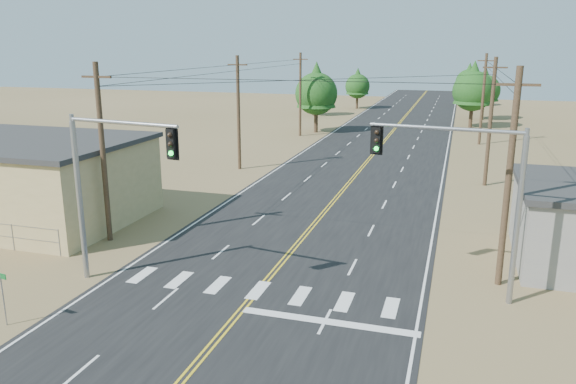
% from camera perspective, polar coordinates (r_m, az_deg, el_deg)
% --- Properties ---
extents(road, '(15.00, 200.00, 0.02)m').
position_cam_1_polar(road, '(46.19, 6.32, 1.05)').
color(road, black).
rests_on(road, ground).
extents(utility_pole_left_near, '(1.80, 0.30, 10.00)m').
position_cam_1_polar(utility_pole_left_near, '(32.66, -18.30, 3.86)').
color(utility_pole_left_near, '#4C3826').
rests_on(utility_pole_left_near, ground).
extents(utility_pole_left_mid, '(1.80, 0.30, 10.00)m').
position_cam_1_polar(utility_pole_left_mid, '(50.12, -5.05, 8.09)').
color(utility_pole_left_mid, '#4C3826').
rests_on(utility_pole_left_mid, ground).
extents(utility_pole_left_far, '(1.80, 0.30, 10.00)m').
position_cam_1_polar(utility_pole_left_far, '(68.98, 1.26, 9.94)').
color(utility_pole_left_far, '#4C3826').
rests_on(utility_pole_left_far, ground).
extents(utility_pole_right_near, '(1.80, 0.30, 10.00)m').
position_cam_1_polar(utility_pole_right_near, '(26.86, 21.52, 1.36)').
color(utility_pole_right_near, '#4C3826').
rests_on(utility_pole_right_near, ground).
extents(utility_pole_right_mid, '(1.80, 0.30, 10.00)m').
position_cam_1_polar(utility_pole_right_mid, '(46.56, 19.86, 6.77)').
color(utility_pole_right_mid, '#4C3826').
rests_on(utility_pole_right_mid, ground).
extents(utility_pole_right_far, '(1.80, 0.30, 10.00)m').
position_cam_1_polar(utility_pole_right_far, '(66.43, 19.19, 8.96)').
color(utility_pole_right_far, '#4C3826').
rests_on(utility_pole_right_far, ground).
extents(signal_mast_left, '(5.89, 1.27, 7.85)m').
position_cam_1_polar(signal_mast_left, '(26.34, -18.15, 1.74)').
color(signal_mast_left, gray).
rests_on(signal_mast_left, ground).
extents(signal_mast_right, '(6.56, 1.07, 7.63)m').
position_cam_1_polar(signal_mast_right, '(25.04, 18.27, 0.88)').
color(signal_mast_right, gray).
rests_on(signal_mast_right, ground).
extents(street_sign, '(0.66, 0.15, 2.23)m').
position_cam_1_polar(street_sign, '(25.04, -27.03, -8.91)').
color(street_sign, gray).
rests_on(street_sign, ground).
extents(tree_left_near, '(5.34, 5.34, 8.89)m').
position_cam_1_polar(tree_left_near, '(71.98, 2.90, 10.38)').
color(tree_left_near, '#3F2D1E').
rests_on(tree_left_near, ground).
extents(tree_left_mid, '(4.31, 4.31, 7.18)m').
position_cam_1_polar(tree_left_mid, '(89.59, 2.68, 10.55)').
color(tree_left_mid, '#3F2D1E').
rests_on(tree_left_mid, ground).
extents(tree_left_far, '(4.25, 4.25, 7.08)m').
position_cam_1_polar(tree_left_far, '(100.31, 7.08, 10.87)').
color(tree_left_far, '#3F2D1E').
rests_on(tree_left_far, ground).
extents(tree_right_near, '(5.35, 5.35, 8.92)m').
position_cam_1_polar(tree_right_near, '(79.96, 18.31, 10.11)').
color(tree_right_near, '#3F2D1E').
rests_on(tree_right_near, ground).
extents(tree_right_mid, '(4.69, 4.69, 7.82)m').
position_cam_1_polar(tree_right_mid, '(89.44, 19.31, 10.00)').
color(tree_right_mid, '#3F2D1E').
rests_on(tree_right_mid, ground).
extents(tree_right_far, '(4.69, 4.69, 7.82)m').
position_cam_1_polar(tree_right_far, '(108.89, 17.90, 10.82)').
color(tree_right_far, '#3F2D1E').
rests_on(tree_right_far, ground).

